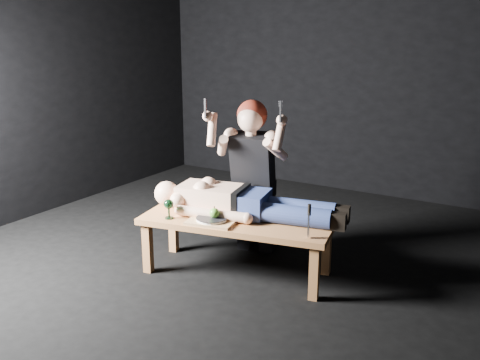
{
  "coord_description": "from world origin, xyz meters",
  "views": [
    {
      "loc": [
        2.05,
        -3.47,
        1.83
      ],
      "look_at": [
        0.03,
        -0.13,
        0.75
      ],
      "focal_mm": 39.76,
      "sensor_mm": 36.0,
      "label": 1
    }
  ],
  "objects_px": {
    "serving_tray": "(212,221)",
    "goblet": "(169,209)",
    "lying_man": "(247,199)",
    "carving_knife": "(309,221)",
    "table": "(237,246)",
    "kneeling_woman": "(255,175)"
  },
  "relations": [
    {
      "from": "lying_man",
      "to": "kneeling_woman",
      "type": "xyz_separation_m",
      "value": [
        -0.12,
        0.34,
        0.1
      ]
    },
    {
      "from": "table",
      "to": "kneeling_woman",
      "type": "bearing_deg",
      "value": 90.64
    },
    {
      "from": "goblet",
      "to": "lying_man",
      "type": "bearing_deg",
      "value": 38.55
    },
    {
      "from": "lying_man",
      "to": "goblet",
      "type": "distance_m",
      "value": 0.61
    },
    {
      "from": "table",
      "to": "serving_tray",
      "type": "xyz_separation_m",
      "value": [
        -0.12,
        -0.17,
        0.24
      ]
    },
    {
      "from": "goblet",
      "to": "kneeling_woman",
      "type": "bearing_deg",
      "value": 63.47
    },
    {
      "from": "table",
      "to": "carving_knife",
      "type": "bearing_deg",
      "value": -17.98
    },
    {
      "from": "table",
      "to": "goblet",
      "type": "height_order",
      "value": "goblet"
    },
    {
      "from": "lying_man",
      "to": "carving_knife",
      "type": "xyz_separation_m",
      "value": [
        0.61,
        -0.19,
        -0.01
      ]
    },
    {
      "from": "serving_tray",
      "to": "goblet",
      "type": "bearing_deg",
      "value": -164.27
    },
    {
      "from": "serving_tray",
      "to": "goblet",
      "type": "xyz_separation_m",
      "value": [
        -0.33,
        -0.09,
        0.07
      ]
    },
    {
      "from": "kneeling_woman",
      "to": "carving_knife",
      "type": "xyz_separation_m",
      "value": [
        0.73,
        -0.53,
        -0.11
      ]
    },
    {
      "from": "table",
      "to": "lying_man",
      "type": "height_order",
      "value": "lying_man"
    },
    {
      "from": "lying_man",
      "to": "carving_knife",
      "type": "distance_m",
      "value": 0.64
    },
    {
      "from": "table",
      "to": "serving_tray",
      "type": "height_order",
      "value": "serving_tray"
    },
    {
      "from": "kneeling_woman",
      "to": "carving_knife",
      "type": "height_order",
      "value": "kneeling_woman"
    },
    {
      "from": "table",
      "to": "carving_knife",
      "type": "relative_size",
      "value": 5.95
    },
    {
      "from": "serving_tray",
      "to": "carving_knife",
      "type": "relative_size",
      "value": 1.42
    },
    {
      "from": "serving_tray",
      "to": "goblet",
      "type": "distance_m",
      "value": 0.35
    },
    {
      "from": "lying_man",
      "to": "kneeling_woman",
      "type": "relative_size",
      "value": 1.07
    },
    {
      "from": "table",
      "to": "lying_man",
      "type": "bearing_deg",
      "value": 68.13
    },
    {
      "from": "lying_man",
      "to": "goblet",
      "type": "bearing_deg",
      "value": -152.58
    }
  ]
}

